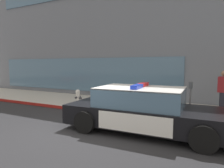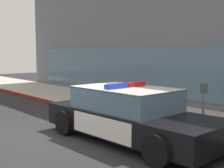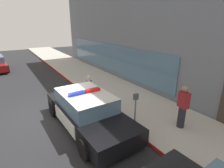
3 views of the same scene
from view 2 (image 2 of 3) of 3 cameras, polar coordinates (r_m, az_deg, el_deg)
name	(u,v)px [view 2 (image 2 of 3)]	position (r m, az deg, el deg)	size (l,w,h in m)	color
ground	(60,132)	(9.12, -9.61, -8.74)	(48.00, 48.00, 0.00)	#262628
sidewalk	(152,112)	(11.55, 7.36, -5.19)	(48.00, 3.41, 0.15)	#B2ADA3
curb_red_paint	(117,119)	(10.37, 0.92, -6.44)	(28.80, 0.04, 0.14)	maroon
storefront_building	(215,4)	(17.65, 18.44, 13.88)	(22.28, 9.55, 9.64)	slate
police_cruiser	(129,115)	(8.07, 3.25, -5.66)	(5.06, 2.24, 1.49)	black
fire_hydrant	(95,97)	(12.32, -3.10, -2.44)	(0.34, 0.39, 0.73)	silver
parking_meter	(203,99)	(8.41, 16.56, -2.66)	(0.12, 0.18, 1.34)	slate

